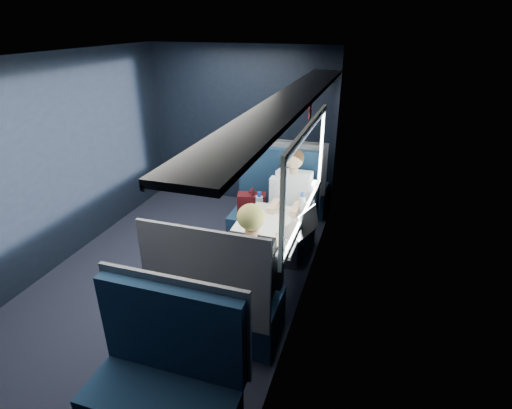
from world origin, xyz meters
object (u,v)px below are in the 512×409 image
(man, at_px, (291,200))
(laptop, at_px, (302,227))
(seat_bay_near, at_px, (273,214))
(seat_row_front, at_px, (291,188))
(seat_row_back, at_px, (165,390))
(cup, at_px, (304,206))
(woman, at_px, (253,266))
(table, at_px, (269,232))
(bottle_small, at_px, (302,204))
(seat_bay_far, at_px, (219,302))

(man, distance_m, laptop, 0.80)
(seat_bay_near, relative_size, seat_row_front, 1.09)
(seat_row_back, xyz_separation_m, man, (0.25, 2.50, 0.31))
(cup, bearing_deg, woman, -99.99)
(table, height_order, seat_row_back, seat_row_back)
(bottle_small, bearing_deg, seat_bay_near, 132.58)
(man, distance_m, woman, 1.41)
(seat_bay_near, height_order, seat_row_front, seat_bay_near)
(cup, bearing_deg, laptop, -81.63)
(table, xyz_separation_m, seat_row_front, (-0.18, 1.80, -0.25))
(seat_bay_far, bearing_deg, man, 80.97)
(table, distance_m, seat_row_back, 1.82)
(seat_bay_far, bearing_deg, bottle_small, 70.97)
(seat_bay_far, height_order, laptop, seat_bay_far)
(seat_bay_near, xyz_separation_m, seat_row_back, (0.01, -2.67, -0.01))
(laptop, bearing_deg, woman, -112.65)
(laptop, distance_m, bottle_small, 0.45)
(table, distance_m, man, 0.70)
(woman, bearing_deg, seat_row_back, -102.93)
(seat_bay_near, height_order, seat_row_back, seat_bay_near)
(seat_row_back, bearing_deg, table, 84.20)
(woman, xyz_separation_m, cup, (0.20, 1.15, 0.06))
(man, relative_size, bottle_small, 5.83)
(woman, relative_size, cup, 13.75)
(seat_bay_near, xyz_separation_m, cup, (0.46, -0.43, 0.37))
(seat_bay_near, distance_m, seat_bay_far, 1.75)
(seat_bay_near, relative_size, laptop, 3.25)
(bottle_small, bearing_deg, seat_row_back, -101.26)
(table, relative_size, laptop, 2.58)
(seat_row_front, bearing_deg, woman, -84.30)
(cup, bearing_deg, seat_bay_far, -108.97)
(seat_row_front, bearing_deg, seat_row_back, -90.00)
(woman, bearing_deg, seat_bay_far, -146.18)
(laptop, bearing_deg, cup, 98.37)
(seat_bay_far, xyz_separation_m, bottle_small, (0.43, 1.26, 0.43))
(woman, height_order, cup, woman)
(seat_row_back, relative_size, cup, 12.06)
(woman, bearing_deg, cup, 80.01)
(seat_bay_near, height_order, bottle_small, seat_bay_near)
(seat_bay_far, relative_size, man, 0.95)
(seat_row_back, xyz_separation_m, bottle_small, (0.43, 2.18, 0.43))
(seat_row_front, xyz_separation_m, man, (0.25, -1.10, 0.31))
(seat_bay_near, distance_m, cup, 0.73)
(seat_row_back, relative_size, woman, 0.88)
(table, relative_size, bottle_small, 4.41)
(table, bearing_deg, seat_row_back, -95.80)
(cup, bearing_deg, seat_row_front, 108.43)
(man, height_order, bottle_small, man)
(seat_bay_far, distance_m, cup, 1.44)
(seat_bay_near, distance_m, seat_row_front, 0.93)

